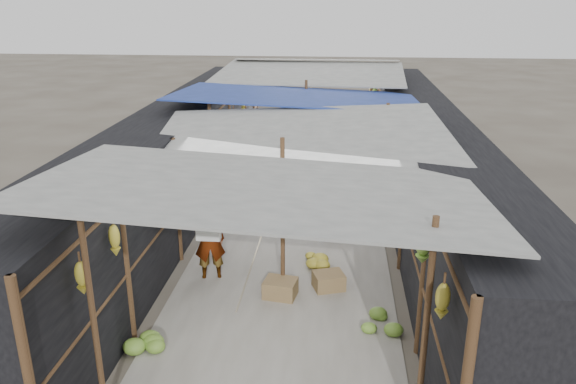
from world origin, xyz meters
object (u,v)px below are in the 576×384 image
(crate_near, at_px, (280,289))
(vendor_elderly, at_px, (209,240))
(vendor_seated, at_px, (330,216))
(shopper_blue, at_px, (301,164))
(black_basin, at_px, (347,178))

(crate_near, relative_size, vendor_elderly, 0.36)
(vendor_elderly, xyz_separation_m, vendor_seated, (2.01, 2.07, -0.33))
(vendor_seated, bearing_deg, crate_near, -43.05)
(crate_near, distance_m, shopper_blue, 4.55)
(crate_near, height_order, black_basin, crate_near)
(black_basin, height_order, shopper_blue, shopper_blue)
(crate_near, distance_m, black_basin, 6.13)
(shopper_blue, bearing_deg, black_basin, 39.99)
(vendor_elderly, distance_m, shopper_blue, 4.14)
(vendor_seated, bearing_deg, vendor_elderly, -71.17)
(black_basin, relative_size, shopper_blue, 0.36)
(shopper_blue, bearing_deg, crate_near, -104.57)
(black_basin, bearing_deg, crate_near, -100.54)
(crate_near, xyz_separation_m, vendor_seated, (0.75, 2.62, 0.23))
(vendor_elderly, bearing_deg, crate_near, 143.06)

